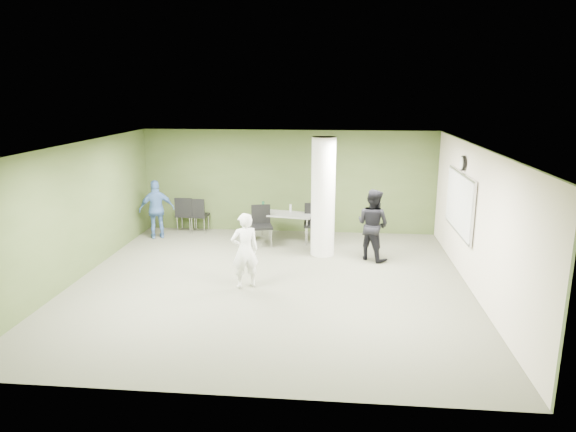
# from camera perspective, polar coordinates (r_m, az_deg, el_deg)

# --- Properties ---
(floor) EXTENTS (8.00, 8.00, 0.00)m
(floor) POSITION_cam_1_polar(r_m,az_deg,el_deg) (10.58, -1.99, -7.44)
(floor) COLOR #4E4F3E
(floor) RESTS_ON ground
(ceiling) EXTENTS (8.00, 8.00, 0.00)m
(ceiling) POSITION_cam_1_polar(r_m,az_deg,el_deg) (9.91, -2.12, 7.81)
(ceiling) COLOR white
(ceiling) RESTS_ON wall_back
(wall_back) EXTENTS (8.00, 2.80, 0.02)m
(wall_back) POSITION_cam_1_polar(r_m,az_deg,el_deg) (14.05, 0.07, 3.85)
(wall_back) COLOR #3D4D24
(wall_back) RESTS_ON floor
(wall_left) EXTENTS (0.02, 8.00, 2.80)m
(wall_left) POSITION_cam_1_polar(r_m,az_deg,el_deg) (11.38, -22.44, 0.40)
(wall_left) COLOR #3D4D24
(wall_left) RESTS_ON floor
(wall_right_cream) EXTENTS (0.02, 8.00, 2.80)m
(wall_right_cream) POSITION_cam_1_polar(r_m,az_deg,el_deg) (10.43, 20.30, -0.56)
(wall_right_cream) COLOR beige
(wall_right_cream) RESTS_ON floor
(column) EXTENTS (0.56, 0.56, 2.80)m
(column) POSITION_cam_1_polar(r_m,az_deg,el_deg) (12.03, 3.92, 2.11)
(column) COLOR silver
(column) RESTS_ON floor
(whiteboard) EXTENTS (0.05, 2.30, 1.30)m
(whiteboard) POSITION_cam_1_polar(r_m,az_deg,el_deg) (11.52, 18.50, 1.40)
(whiteboard) COLOR silver
(whiteboard) RESTS_ON wall_right_cream
(wall_clock) EXTENTS (0.06, 0.32, 0.32)m
(wall_clock) POSITION_cam_1_polar(r_m,az_deg,el_deg) (11.38, 18.83, 5.58)
(wall_clock) COLOR black
(wall_clock) RESTS_ON wall_right_cream
(folding_table) EXTENTS (1.64, 0.96, 0.98)m
(folding_table) POSITION_cam_1_polar(r_m,az_deg,el_deg) (13.29, -0.53, 0.11)
(folding_table) COLOR gray
(folding_table) RESTS_ON floor
(wastebasket) EXTENTS (0.27, 0.27, 0.32)m
(wastebasket) POSITION_cam_1_polar(r_m,az_deg,el_deg) (13.53, -4.18, -1.98)
(wastebasket) COLOR #4C4C4C
(wastebasket) RESTS_ON floor
(chair_back_left) EXTENTS (0.51, 0.51, 1.00)m
(chair_back_left) POSITION_cam_1_polar(r_m,az_deg,el_deg) (14.32, -11.35, 0.45)
(chair_back_left) COLOR black
(chair_back_left) RESTS_ON floor
(chair_back_right) EXTENTS (0.51, 0.51, 0.98)m
(chair_back_right) POSITION_cam_1_polar(r_m,az_deg,el_deg) (14.23, -9.99, 0.37)
(chair_back_right) COLOR black
(chair_back_right) RESTS_ON floor
(chair_table_left) EXTENTS (0.61, 0.61, 1.01)m
(chair_table_left) POSITION_cam_1_polar(r_m,az_deg,el_deg) (12.98, -2.96, -0.66)
(chair_table_left) COLOR black
(chair_table_left) RESTS_ON floor
(chair_table_right) EXTENTS (0.53, 0.53, 1.01)m
(chair_table_right) POSITION_cam_1_polar(r_m,az_deg,el_deg) (13.16, 2.88, -0.45)
(chair_table_right) COLOR black
(chair_table_right) RESTS_ON floor
(woman_white) EXTENTS (0.66, 0.57, 1.52)m
(woman_white) POSITION_cam_1_polar(r_m,az_deg,el_deg) (10.16, -4.82, -3.85)
(woman_white) COLOR white
(woman_white) RESTS_ON floor
(man_black) EXTENTS (1.02, 0.99, 1.66)m
(man_black) POSITION_cam_1_polar(r_m,az_deg,el_deg) (11.93, 9.40, -0.96)
(man_black) COLOR black
(man_black) RESTS_ON floor
(man_blue) EXTENTS (0.99, 0.71, 1.55)m
(man_blue) POSITION_cam_1_polar(r_m,az_deg,el_deg) (13.95, -14.37, 0.72)
(man_blue) COLOR #4267A4
(man_blue) RESTS_ON floor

